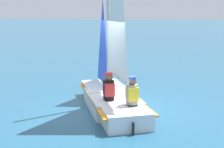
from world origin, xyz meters
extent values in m
plane|color=#235675|center=(0.00, 0.00, 0.00)|extent=(260.00, 260.00, 0.00)
cube|color=silver|center=(0.00, 0.00, 0.21)|extent=(2.19, 2.50, 0.43)
cube|color=silver|center=(-0.75, 1.32, 0.21)|extent=(1.07, 1.13, 0.43)
cube|color=silver|center=(0.75, -1.32, 0.21)|extent=(1.41, 1.32, 0.43)
cube|color=orange|center=(0.00, 0.00, 0.35)|extent=(3.02, 3.96, 0.05)
cube|color=silver|center=(-0.53, 0.93, 0.45)|extent=(1.91, 2.11, 0.04)
cylinder|color=#B7B7BC|center=(-0.24, 0.42, 2.85)|extent=(0.08, 0.08, 4.85)
cylinder|color=#B7B7BC|center=(0.22, -0.39, 1.09)|extent=(0.98, 1.65, 0.07)
pyramid|color=blue|center=(-0.60, 1.06, 1.86)|extent=(0.69, 1.17, 2.67)
cube|color=black|center=(1.00, -1.76, 0.15)|extent=(0.07, 0.08, 0.30)
cube|color=black|center=(0.07, -0.55, 0.23)|extent=(0.35, 0.36, 0.45)
cylinder|color=black|center=(0.07, -0.55, 0.71)|extent=(0.41, 0.41, 0.50)
cube|color=red|center=(0.07, -0.55, 0.73)|extent=(0.39, 0.42, 0.35)
sphere|color=brown|center=(0.07, -0.55, 1.05)|extent=(0.22, 0.22, 0.22)
cylinder|color=red|center=(0.07, -0.55, 1.14)|extent=(0.28, 0.28, 0.06)
cube|color=black|center=(0.76, -0.85, 0.23)|extent=(0.35, 0.36, 0.45)
cylinder|color=gray|center=(0.76, -0.85, 0.71)|extent=(0.41, 0.41, 0.50)
cube|color=yellow|center=(0.76, -0.85, 0.73)|extent=(0.39, 0.42, 0.35)
sphere|color=brown|center=(0.76, -0.85, 1.05)|extent=(0.22, 0.22, 0.22)
cylinder|color=blue|center=(0.76, -0.85, 1.14)|extent=(0.28, 0.28, 0.06)
camera|label=1|loc=(2.35, -8.29, 2.71)|focal=50.00mm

